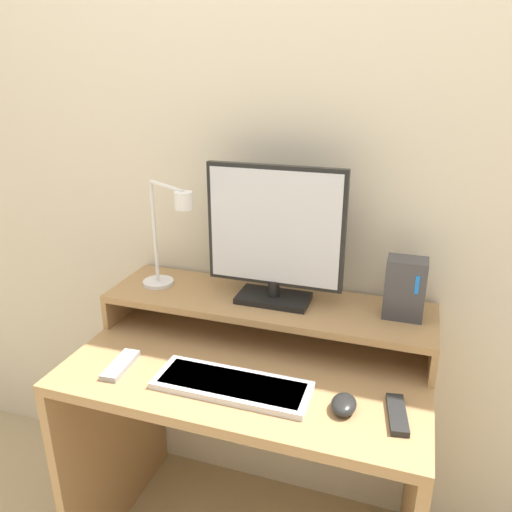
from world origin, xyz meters
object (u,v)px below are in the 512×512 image
Objects in this scene: desk_lamp at (168,237)px; remote_control at (121,365)px; remote_secondary at (397,414)px; keyboard at (233,385)px; monitor at (275,235)px; mouse at (344,404)px; router_dock at (405,288)px.

desk_lamp reaches higher than remote_control.
desk_lamp reaches higher than remote_secondary.
keyboard reaches higher than remote_secondary.
remote_secondary is (0.40, -0.29, -0.32)m from monitor.
monitor is 0.33m from desk_lamp.
keyboard is 4.78× the size of mouse.
remote_control is at bearing -155.63° from router_dock.
remote_control is (-0.34, -0.01, -0.00)m from keyboard.
remote_control is (-0.36, -0.32, -0.32)m from monitor.
desk_lamp is 4.04× the size of mouse.
monitor reaches higher than remote_secondary.
mouse is 0.58× the size of remote_control.
router_dock is 0.37m from remote_secondary.
monitor is 4.81× the size of mouse.
router_dock is 0.39m from mouse.
desk_lamp is at bearing 84.71° from remote_control.
mouse is at bearing -23.66° from desk_lamp.
mouse is at bearing -173.13° from remote_secondary.
mouse is (0.60, -0.26, -0.29)m from desk_lamp.
router_dock is 1.18× the size of remote_control.
remote_secondary is (0.02, -0.31, -0.20)m from router_dock.
monitor is 0.45m from keyboard.
desk_lamp is at bearing 156.34° from mouse.
remote_control is 0.76m from remote_secondary.
router_dock is at bearing 93.18° from remote_secondary.
keyboard is at bearing -93.58° from monitor.
monitor is 2.79× the size of remote_secondary.
router_dock reaches higher than keyboard.
monitor is at bearing -177.36° from router_dock.
monitor is 1.01× the size of keyboard.
remote_control is at bearing -95.29° from desk_lamp.
monitor reaches higher than desk_lamp.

